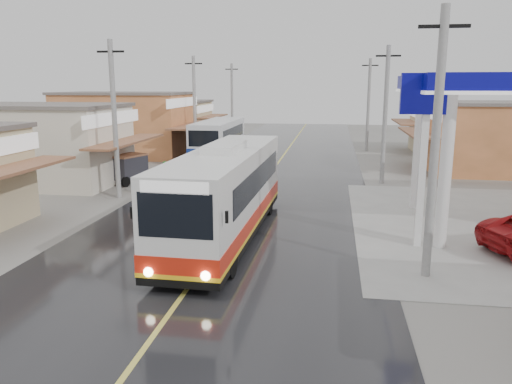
% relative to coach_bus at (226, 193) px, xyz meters
% --- Properties ---
extents(ground, '(120.00, 120.00, 0.00)m').
position_rel_coach_bus_xyz_m(ground, '(-0.06, -3.07, -1.76)').
color(ground, slate).
rests_on(ground, ground).
extents(road, '(12.00, 90.00, 0.02)m').
position_rel_coach_bus_xyz_m(road, '(-0.06, 11.93, -1.75)').
color(road, black).
rests_on(road, ground).
extents(centre_line, '(0.15, 90.00, 0.01)m').
position_rel_coach_bus_xyz_m(centre_line, '(-0.06, 11.93, -1.74)').
color(centre_line, '#D8CC4C').
rests_on(centre_line, road).
extents(shopfronts_left, '(11.00, 44.00, 5.20)m').
position_rel_coach_bus_xyz_m(shopfronts_left, '(-13.06, 14.93, -1.76)').
color(shopfronts_left, tan).
rests_on(shopfronts_left, ground).
extents(utility_poles_left, '(1.60, 50.00, 8.00)m').
position_rel_coach_bus_xyz_m(utility_poles_left, '(-7.06, 12.93, -1.76)').
color(utility_poles_left, gray).
rests_on(utility_poles_left, ground).
extents(utility_poles_right, '(1.60, 36.00, 8.00)m').
position_rel_coach_bus_xyz_m(utility_poles_right, '(6.94, 11.93, -1.76)').
color(utility_poles_right, gray).
rests_on(utility_poles_right, ground).
extents(coach_bus, '(2.89, 11.78, 3.66)m').
position_rel_coach_bus_xyz_m(coach_bus, '(0.00, 0.00, 0.00)').
color(coach_bus, silver).
rests_on(coach_bus, road).
extents(second_bus, '(2.50, 9.17, 3.04)m').
position_rel_coach_bus_xyz_m(second_bus, '(-4.85, 19.66, -0.13)').
color(second_bus, silver).
rests_on(second_bus, road).
extents(cyclist, '(0.71, 1.88, 2.00)m').
position_rel_coach_bus_xyz_m(cyclist, '(-4.44, 5.98, -1.11)').
color(cyclist, black).
rests_on(cyclist, ground).
extents(tricycle_near, '(2.12, 2.62, 1.74)m').
position_rel_coach_bus_xyz_m(tricycle_near, '(-8.05, 9.58, -0.77)').
color(tricycle_near, '#26262D').
rests_on(tricycle_near, ground).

